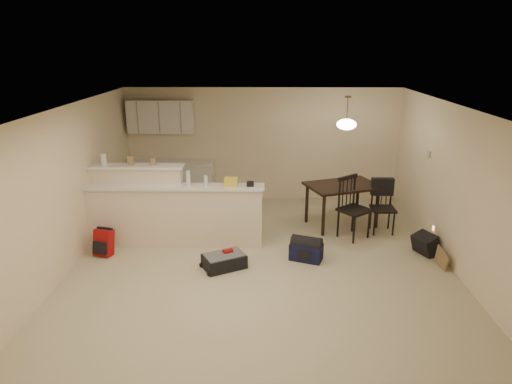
{
  "coord_description": "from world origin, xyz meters",
  "views": [
    {
      "loc": [
        0.03,
        -6.47,
        3.38
      ],
      "look_at": [
        -0.1,
        0.7,
        1.05
      ],
      "focal_mm": 32.0,
      "sensor_mm": 36.0,
      "label": 1
    }
  ],
  "objects_px": {
    "pendant_lamp": "(347,124)",
    "dining_chair_near": "(354,208)",
    "black_daypack": "(426,244)",
    "dining_table": "(342,189)",
    "dining_chair_far": "(383,207)",
    "navy_duffel": "(306,252)",
    "red_backpack": "(104,242)",
    "suitcase": "(224,261)"
  },
  "relations": [
    {
      "from": "black_daypack",
      "to": "suitcase",
      "type": "bearing_deg",
      "value": 74.71
    },
    {
      "from": "dining_table",
      "to": "navy_duffel",
      "type": "xyz_separation_m",
      "value": [
        -0.81,
        -1.54,
        -0.59
      ]
    },
    {
      "from": "navy_duffel",
      "to": "red_backpack",
      "type": "bearing_deg",
      "value": -161.76
    },
    {
      "from": "suitcase",
      "to": "red_backpack",
      "type": "xyz_separation_m",
      "value": [
        -2.05,
        0.43,
        0.11
      ]
    },
    {
      "from": "red_backpack",
      "to": "black_daypack",
      "type": "xyz_separation_m",
      "value": [
        5.41,
        0.13,
        -0.05
      ]
    },
    {
      "from": "dining_chair_far",
      "to": "black_daypack",
      "type": "bearing_deg",
      "value": -60.94
    },
    {
      "from": "pendant_lamp",
      "to": "red_backpack",
      "type": "distance_m",
      "value": 4.76
    },
    {
      "from": "black_daypack",
      "to": "dining_table",
      "type": "bearing_deg",
      "value": 18.93
    },
    {
      "from": "dining_chair_far",
      "to": "navy_duffel",
      "type": "bearing_deg",
      "value": -141.61
    },
    {
      "from": "red_backpack",
      "to": "navy_duffel",
      "type": "distance_m",
      "value": 3.38
    },
    {
      "from": "dining_table",
      "to": "dining_chair_far",
      "type": "height_order",
      "value": "dining_chair_far"
    },
    {
      "from": "red_backpack",
      "to": "navy_duffel",
      "type": "xyz_separation_m",
      "value": [
        3.37,
        -0.13,
        -0.08
      ]
    },
    {
      "from": "dining_chair_near",
      "to": "dining_chair_far",
      "type": "relative_size",
      "value": 1.15
    },
    {
      "from": "suitcase",
      "to": "navy_duffel",
      "type": "distance_m",
      "value": 1.36
    },
    {
      "from": "navy_duffel",
      "to": "black_daypack",
      "type": "relative_size",
      "value": 1.33
    },
    {
      "from": "navy_duffel",
      "to": "black_daypack",
      "type": "xyz_separation_m",
      "value": [
        2.03,
        0.26,
        0.03
      ]
    },
    {
      "from": "red_backpack",
      "to": "pendant_lamp",
      "type": "bearing_deg",
      "value": 34.48
    },
    {
      "from": "dining_chair_near",
      "to": "black_daypack",
      "type": "relative_size",
      "value": 2.93
    },
    {
      "from": "dining_table",
      "to": "suitcase",
      "type": "relative_size",
      "value": 2.44
    },
    {
      "from": "dining_chair_far",
      "to": "suitcase",
      "type": "distance_m",
      "value": 3.23
    },
    {
      "from": "pendant_lamp",
      "to": "navy_duffel",
      "type": "distance_m",
      "value": 2.54
    },
    {
      "from": "pendant_lamp",
      "to": "suitcase",
      "type": "bearing_deg",
      "value": -139.18
    },
    {
      "from": "pendant_lamp",
      "to": "suitcase",
      "type": "relative_size",
      "value": 0.97
    },
    {
      "from": "dining_table",
      "to": "navy_duffel",
      "type": "distance_m",
      "value": 1.84
    },
    {
      "from": "dining_chair_far",
      "to": "navy_duffel",
      "type": "height_order",
      "value": "dining_chair_far"
    },
    {
      "from": "pendant_lamp",
      "to": "dining_chair_near",
      "type": "relative_size",
      "value": 0.55
    },
    {
      "from": "pendant_lamp",
      "to": "red_backpack",
      "type": "relative_size",
      "value": 1.4
    },
    {
      "from": "black_daypack",
      "to": "dining_chair_near",
      "type": "bearing_deg",
      "value": 33.64
    },
    {
      "from": "pendant_lamp",
      "to": "red_backpack",
      "type": "xyz_separation_m",
      "value": [
        -4.18,
        -1.41,
        -1.77
      ]
    },
    {
      "from": "pendant_lamp",
      "to": "dining_chair_far",
      "type": "distance_m",
      "value": 1.69
    },
    {
      "from": "dining_chair_far",
      "to": "red_backpack",
      "type": "xyz_separation_m",
      "value": [
        -4.89,
        -1.06,
        -0.27
      ]
    },
    {
      "from": "dining_chair_near",
      "to": "dining_chair_far",
      "type": "height_order",
      "value": "dining_chair_near"
    },
    {
      "from": "dining_chair_far",
      "to": "navy_duffel",
      "type": "xyz_separation_m",
      "value": [
        -1.52,
        -1.2,
        -0.35
      ]
    },
    {
      "from": "dining_chair_near",
      "to": "red_backpack",
      "type": "relative_size",
      "value": 2.56
    },
    {
      "from": "dining_table",
      "to": "dining_chair_near",
      "type": "relative_size",
      "value": 1.37
    },
    {
      "from": "dining_table",
      "to": "suitcase",
      "type": "distance_m",
      "value": 2.88
    },
    {
      "from": "suitcase",
      "to": "navy_duffel",
      "type": "bearing_deg",
      "value": -15.31
    },
    {
      "from": "dining_chair_far",
      "to": "navy_duffel",
      "type": "distance_m",
      "value": 1.97
    },
    {
      "from": "dining_chair_near",
      "to": "navy_duffel",
      "type": "height_order",
      "value": "dining_chair_near"
    },
    {
      "from": "navy_duffel",
      "to": "black_daypack",
      "type": "height_order",
      "value": "black_daypack"
    },
    {
      "from": "pendant_lamp",
      "to": "dining_chair_near",
      "type": "xyz_separation_m",
      "value": [
        0.13,
        -0.61,
        -1.42
      ]
    },
    {
      "from": "suitcase",
      "to": "dining_chair_far",
      "type": "bearing_deg",
      "value": -0.28
    }
  ]
}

